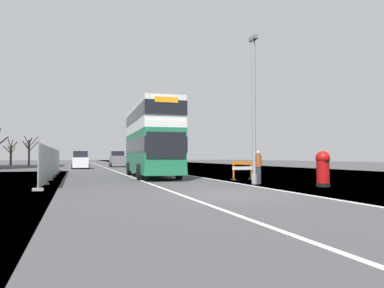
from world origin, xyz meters
TOP-DOWN VIEW (x-y plane):
  - ground at (0.58, 0.08)m, footprint 140.00×280.00m
  - double_decker_bus at (-0.59, 12.29)m, footprint 3.06×10.60m
  - lamppost_foreground at (3.16, 4.00)m, footprint 0.29×0.70m
  - red_pillar_postbox at (5.52, 1.57)m, footprint 0.67×0.67m
  - roadworks_barrier at (4.05, 7.13)m, footprint 1.51×0.64m
  - construction_site_fence at (-7.19, 13.81)m, footprint 0.44×20.60m
  - car_oncoming_near at (-5.11, 31.68)m, footprint 1.96×4.53m
  - car_receding_mid at (-0.05, 38.11)m, footprint 2.03×4.11m
  - bare_tree_far_verge_mid at (-12.39, 46.81)m, footprint 2.25×2.35m
  - bare_tree_far_verge_far at (-15.78, 52.24)m, footprint 2.21×2.59m
  - pedestrian_at_kerb at (3.42, 4.03)m, footprint 0.34×0.34m

SIDE VIEW (x-z plane):
  - ground at x=0.58m, z-range -0.10..0.00m
  - roadworks_barrier at x=4.05m, z-range 0.13..1.28m
  - pedestrian_at_kerb at x=3.42m, z-range 0.01..1.75m
  - red_pillar_postbox at x=5.52m, z-range 0.08..1.79m
  - car_oncoming_near at x=-5.11m, z-range -0.07..2.03m
  - construction_site_fence at x=-7.19m, z-range -0.04..2.02m
  - car_receding_mid at x=-0.05m, z-range -0.06..2.15m
  - bare_tree_far_verge_far at x=-15.78m, z-range -0.13..4.20m
  - bare_tree_far_verge_mid at x=-12.39m, z-range 0.11..4.80m
  - double_decker_bus at x=-0.59m, z-range 0.16..5.20m
  - lamppost_foreground at x=3.16m, z-range -0.23..7.56m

